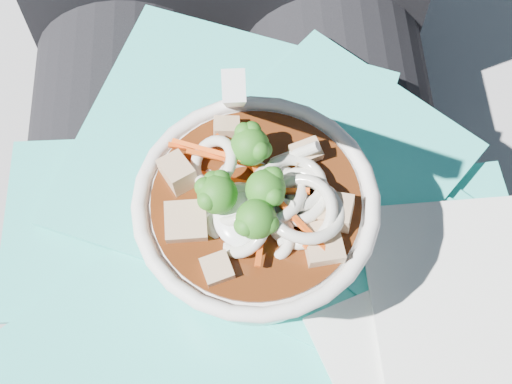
{
  "coord_description": "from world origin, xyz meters",
  "views": [
    {
      "loc": [
        0.0,
        -0.17,
        1.07
      ],
      "look_at": [
        0.01,
        -0.0,
        0.73
      ],
      "focal_mm": 50.0,
      "sensor_mm": 36.0,
      "label": 1
    }
  ],
  "objects_px": {
    "person_body": "(236,180)",
    "plastic_bag": "(268,236)",
    "stone_ledge": "(241,262)",
    "lap": "(241,298)",
    "udon_bowl": "(256,219)"
  },
  "relations": [
    {
      "from": "person_body",
      "to": "plastic_bag",
      "type": "xyz_separation_m",
      "value": [
        0.02,
        -0.08,
        0.07
      ]
    },
    {
      "from": "plastic_bag",
      "to": "stone_ledge",
      "type": "bearing_deg",
      "value": 98.41
    },
    {
      "from": "stone_ledge",
      "to": "plastic_bag",
      "type": "bearing_deg",
      "value": -81.59
    },
    {
      "from": "lap",
      "to": "udon_bowl",
      "type": "relative_size",
      "value": 2.53
    },
    {
      "from": "stone_ledge",
      "to": "person_body",
      "type": "distance_m",
      "value": 0.34
    },
    {
      "from": "stone_ledge",
      "to": "person_body",
      "type": "bearing_deg",
      "value": -90.0
    },
    {
      "from": "person_body",
      "to": "udon_bowl",
      "type": "distance_m",
      "value": 0.16
    },
    {
      "from": "stone_ledge",
      "to": "plastic_bag",
      "type": "distance_m",
      "value": 0.43
    },
    {
      "from": "person_body",
      "to": "udon_bowl",
      "type": "bearing_deg",
      "value": -82.71
    },
    {
      "from": "person_body",
      "to": "udon_bowl",
      "type": "xyz_separation_m",
      "value": [
        0.01,
        -0.09,
        0.13
      ]
    },
    {
      "from": "person_body",
      "to": "plastic_bag",
      "type": "height_order",
      "value": "person_body"
    },
    {
      "from": "lap",
      "to": "udon_bowl",
      "type": "distance_m",
      "value": 0.15
    },
    {
      "from": "stone_ledge",
      "to": "lap",
      "type": "height_order",
      "value": "lap"
    },
    {
      "from": "lap",
      "to": "plastic_bag",
      "type": "distance_m",
      "value": 0.09
    },
    {
      "from": "person_body",
      "to": "udon_bowl",
      "type": "relative_size",
      "value": 5.34
    }
  ]
}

